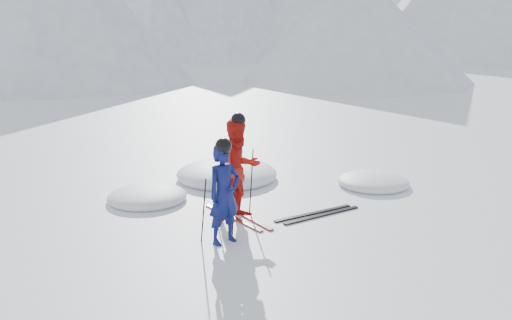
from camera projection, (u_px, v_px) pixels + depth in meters
name	position (u px, v px, depth m)	size (l,w,h in m)	color
ground	(370.00, 213.00, 10.09)	(160.00, 160.00, 0.00)	white
skier_blue	(224.00, 195.00, 8.54)	(0.59, 0.39, 1.61)	#0D1351
skier_red	(239.00, 169.00, 9.63)	(0.88, 0.69, 1.82)	red
pole_blue_left	(204.00, 210.00, 8.64)	(0.02, 0.02, 1.08)	black
pole_blue_right	(234.00, 204.00, 8.93)	(0.02, 0.02, 1.08)	black
pole_red_left	(219.00, 184.00, 9.82)	(0.02, 0.02, 1.21)	black
pole_red_right	(251.00, 182.00, 9.95)	(0.02, 0.02, 1.21)	black
ski_worn_left	(233.00, 217.00, 9.81)	(0.09, 1.70, 0.03)	black
ski_worn_right	(245.00, 216.00, 9.89)	(0.09, 1.70, 0.03)	black
ski_loose_a	(313.00, 213.00, 10.02)	(0.09, 1.70, 0.03)	black
ski_loose_b	(322.00, 215.00, 9.93)	(0.09, 1.70, 0.03)	black
snow_lumps	(262.00, 186.00, 11.77)	(8.69, 6.50, 0.50)	white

